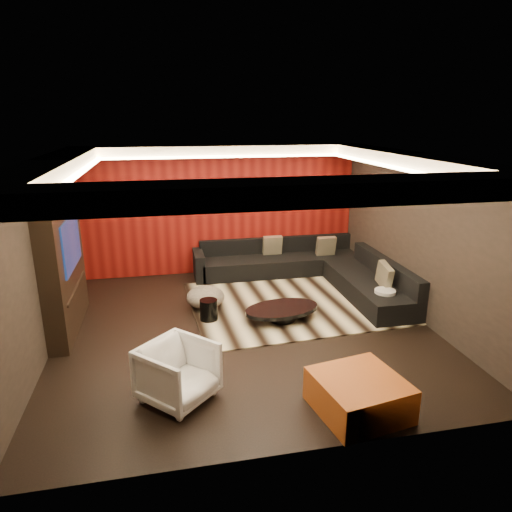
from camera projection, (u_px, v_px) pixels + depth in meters
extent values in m
cube|color=black|center=(246.00, 328.00, 7.59)|extent=(6.00, 6.00, 0.02)
cube|color=silver|center=(244.00, 156.00, 6.76)|extent=(6.00, 6.00, 0.02)
cube|color=black|center=(220.00, 210.00, 9.99)|extent=(6.00, 0.02, 2.80)
cube|color=black|center=(41.00, 259.00, 6.59)|extent=(0.02, 6.00, 2.80)
cube|color=black|center=(419.00, 237.00, 7.76)|extent=(0.02, 6.00, 2.80)
cube|color=#6B0C0A|center=(221.00, 210.00, 9.95)|extent=(5.98, 0.05, 2.78)
cube|color=silver|center=(221.00, 151.00, 9.32)|extent=(6.00, 0.60, 0.22)
cube|color=silver|center=(296.00, 192.00, 4.27)|extent=(6.00, 0.60, 0.22)
cube|color=silver|center=(52.00, 168.00, 6.27)|extent=(0.60, 4.80, 0.22)
cube|color=silver|center=(410.00, 160.00, 7.32)|extent=(0.60, 4.80, 0.22)
cube|color=#FFD899|center=(223.00, 157.00, 9.03)|extent=(4.80, 0.08, 0.04)
cube|color=#FFD899|center=(286.00, 196.00, 4.61)|extent=(4.80, 0.08, 0.04)
cube|color=#FFD899|center=(78.00, 174.00, 6.36)|extent=(0.08, 4.80, 0.04)
cube|color=#FFD899|center=(390.00, 166.00, 7.28)|extent=(0.08, 4.80, 0.04)
cube|color=black|center=(63.00, 265.00, 7.27)|extent=(0.30, 2.00, 2.20)
cube|color=black|center=(71.00, 243.00, 7.20)|extent=(0.04, 1.30, 0.80)
cube|color=black|center=(76.00, 287.00, 7.42)|extent=(0.04, 1.60, 0.04)
cube|color=beige|center=(299.00, 302.00, 8.62)|extent=(4.18, 3.24, 0.02)
cylinder|color=black|center=(282.00, 313.00, 7.83)|extent=(1.51, 1.51, 0.22)
cylinder|color=black|center=(209.00, 310.00, 7.80)|extent=(0.40, 0.40, 0.36)
ellipsoid|color=beige|center=(206.00, 297.00, 8.32)|extent=(0.70, 0.70, 0.38)
cylinder|color=silver|center=(384.00, 302.00, 8.05)|extent=(0.38, 0.38, 0.46)
cube|color=#A14514|center=(359.00, 395.00, 5.39)|extent=(1.13, 1.13, 0.43)
imported|color=white|center=(178.00, 373.00, 5.57)|extent=(1.13, 1.13, 0.74)
cube|color=black|center=(280.00, 265.00, 10.16)|extent=(3.50, 0.90, 0.40)
cube|color=black|center=(276.00, 244.00, 10.37)|extent=(3.50, 0.20, 0.35)
cube|color=black|center=(368.00, 288.00, 8.77)|extent=(0.90, 2.60, 0.40)
cube|color=black|center=(387.00, 269.00, 8.73)|extent=(0.20, 2.60, 0.35)
cube|color=black|center=(199.00, 266.00, 9.78)|extent=(0.20, 0.90, 0.60)
cube|color=#C3B68F|center=(385.00, 275.00, 8.22)|extent=(0.12, 0.50, 0.50)
cube|color=#C3B68F|center=(272.00, 245.00, 10.13)|extent=(0.42, 0.20, 0.44)
cube|color=#C3B68F|center=(326.00, 246.00, 10.08)|extent=(0.42, 0.20, 0.44)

